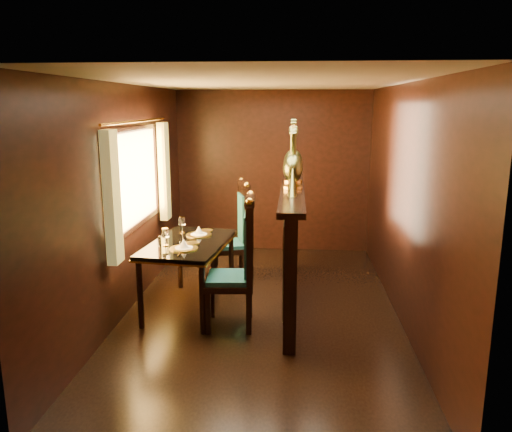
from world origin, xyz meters
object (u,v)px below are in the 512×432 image
Objects in this scene: peacock_left at (293,156)px; peacock_right at (293,151)px; chair_right at (238,229)px; dining_table at (189,248)px; chair_left at (242,259)px.

peacock_right is (0.00, 0.45, 0.01)m from peacock_left.
dining_table is at bearing -130.95° from chair_right.
peacock_right is (0.50, 1.07, 1.01)m from chair_left.
chair_left is at bearing -115.19° from peacock_right.
chair_left is 1.38m from chair_right.
peacock_left is (1.15, 0.21, 1.01)m from dining_table.
chair_left is at bearing -97.71° from chair_right.
dining_table is 1.05× the size of chair_right.
chair_left is 1.85× the size of peacock_right.
chair_left is (0.64, -0.41, 0.02)m from dining_table.
dining_table is 1.87× the size of peacock_right.
peacock_left is (0.70, -0.74, 1.03)m from chair_right.
chair_left is at bearing -128.91° from peacock_left.
dining_table is 1.67m from peacock_right.
peacock_left is at bearing 47.23° from chair_left.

